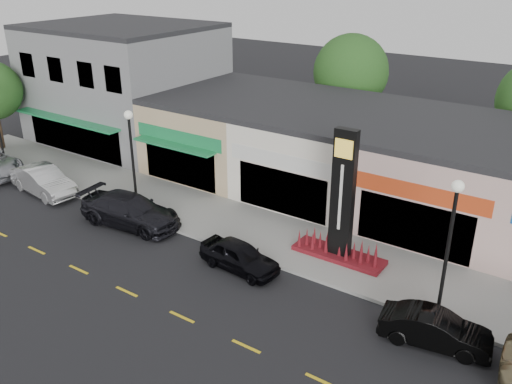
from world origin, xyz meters
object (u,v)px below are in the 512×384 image
car_black_sedan (239,256)px  pylon_sign (341,214)px  lamp_east_near (450,236)px  car_white_van (44,181)px  car_black_conv (435,329)px  car_dark_sedan (130,211)px  lamp_west_near (132,152)px

car_black_sedan → pylon_sign: bearing=-41.2°
lamp_east_near → pylon_sign: bearing=161.3°
car_white_van → car_black_conv: bearing=-85.0°
lamp_east_near → car_black_conv: 3.31m
lamp_east_near → car_dark_sedan: bearing=-175.8°
lamp_west_near → pylon_sign: size_ratio=0.91×
car_white_van → car_dark_sedan: 7.03m
pylon_sign → car_black_conv: bearing=-31.9°
pylon_sign → car_white_van: size_ratio=1.26×
lamp_east_near → car_white_van: bearing=-177.1°
car_white_van → car_dark_sedan: bearing=-83.5°
pylon_sign → car_black_sedan: 4.80m
car_black_sedan → car_black_conv: size_ratio=0.99×
lamp_east_near → car_black_sedan: 8.83m
lamp_east_near → car_dark_sedan: size_ratio=1.00×
lamp_east_near → pylon_sign: (-5.00, 1.70, -1.20)m
car_white_van → pylon_sign: bearing=-74.4°
car_black_conv → car_white_van: bearing=79.4°
lamp_west_near → car_black_conv: size_ratio=1.43×
car_black_conv → car_black_sedan: bearing=79.4°
pylon_sign → car_white_van: (-17.33, -2.84, -1.49)m
pylon_sign → car_black_sedan: pylon_sign is taller
lamp_west_near → car_dark_sedan: size_ratio=1.00×
car_dark_sedan → car_black_conv: size_ratio=1.42×
pylon_sign → car_white_van: bearing=-170.7°
lamp_west_near → lamp_east_near: 16.00m
lamp_west_near → car_black_sedan: 8.40m
car_dark_sedan → car_black_sedan: (7.07, -0.33, -0.15)m
car_black_conv → car_dark_sedan: bearing=78.8°
lamp_east_near → pylon_sign: pylon_sign is taller
lamp_west_near → car_white_van: bearing=-169.8°
lamp_west_near → car_black_conv: bearing=-5.7°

